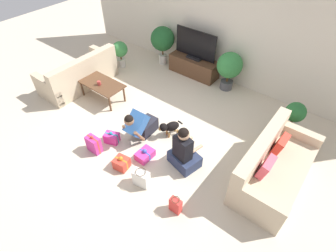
{
  "coord_description": "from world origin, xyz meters",
  "views": [
    {
      "loc": [
        2.69,
        -2.84,
        3.78
      ],
      "look_at": [
        0.52,
        -0.06,
        0.45
      ],
      "focal_mm": 28.0,
      "sensor_mm": 36.0,
      "label": 1
    }
  ],
  "objects_px": {
    "potted_plant_back_right": "(229,67)",
    "potted_plant_corner_right": "(294,117)",
    "gift_bag_a": "(176,205)",
    "gift_box_a": "(122,163)",
    "tv_console": "(194,66)",
    "potted_plant_corner_left": "(120,51)",
    "gift_box_b": "(112,138)",
    "gift_bag_b": "(141,178)",
    "sofa_left": "(79,75)",
    "person_kneeling": "(140,125)",
    "person_sitting": "(184,152)",
    "coffee_table": "(101,85)",
    "potted_plant_back_left": "(163,40)",
    "sofa_right": "(273,168)",
    "gift_box_c": "(145,155)",
    "dog": "(169,127)",
    "tv": "(195,46)",
    "gift_box_d": "(94,144)",
    "mug": "(99,83)"
  },
  "relations": [
    {
      "from": "potted_plant_back_right",
      "to": "potted_plant_corner_right",
      "type": "bearing_deg",
      "value": -20.4
    },
    {
      "from": "gift_bag_a",
      "to": "gift_box_a",
      "type": "bearing_deg",
      "value": 175.94
    },
    {
      "from": "tv_console",
      "to": "potted_plant_corner_left",
      "type": "bearing_deg",
      "value": -153.49
    },
    {
      "from": "tv_console",
      "to": "gift_box_a",
      "type": "xyz_separation_m",
      "value": [
        0.73,
        -3.37,
        -0.12
      ]
    },
    {
      "from": "gift_box_b",
      "to": "gift_bag_b",
      "type": "height_order",
      "value": "gift_bag_b"
    },
    {
      "from": "sofa_left",
      "to": "person_kneeling",
      "type": "height_order",
      "value": "sofa_left"
    },
    {
      "from": "potted_plant_corner_right",
      "to": "person_sitting",
      "type": "bearing_deg",
      "value": -121.97
    },
    {
      "from": "coffee_table",
      "to": "person_kneeling",
      "type": "relative_size",
      "value": 1.39
    },
    {
      "from": "tv_console",
      "to": "person_sitting",
      "type": "height_order",
      "value": "person_sitting"
    },
    {
      "from": "potted_plant_corner_right",
      "to": "potted_plant_back_left",
      "type": "height_order",
      "value": "potted_plant_back_left"
    },
    {
      "from": "sofa_right",
      "to": "gift_box_a",
      "type": "height_order",
      "value": "sofa_right"
    },
    {
      "from": "gift_bag_a",
      "to": "sofa_left",
      "type": "bearing_deg",
      "value": 161.68
    },
    {
      "from": "gift_box_a",
      "to": "gift_bag_b",
      "type": "distance_m",
      "value": 0.53
    },
    {
      "from": "potted_plant_corner_left",
      "to": "gift_box_c",
      "type": "bearing_deg",
      "value": -37.49
    },
    {
      "from": "sofa_left",
      "to": "dog",
      "type": "height_order",
      "value": "sofa_left"
    },
    {
      "from": "person_kneeling",
      "to": "dog",
      "type": "distance_m",
      "value": 0.58
    },
    {
      "from": "potted_plant_corner_left",
      "to": "gift_bag_a",
      "type": "relative_size",
      "value": 2.29
    },
    {
      "from": "sofa_right",
      "to": "gift_box_a",
      "type": "distance_m",
      "value": 2.59
    },
    {
      "from": "tv",
      "to": "person_kneeling",
      "type": "height_order",
      "value": "tv"
    },
    {
      "from": "potted_plant_back_left",
      "to": "person_sitting",
      "type": "distance_m",
      "value": 3.66
    },
    {
      "from": "potted_plant_corner_left",
      "to": "potted_plant_back_left",
      "type": "bearing_deg",
      "value": 47.09
    },
    {
      "from": "potted_plant_corner_left",
      "to": "potted_plant_corner_right",
      "type": "bearing_deg",
      "value": 2.3
    },
    {
      "from": "sofa_left",
      "to": "sofa_right",
      "type": "height_order",
      "value": "same"
    },
    {
      "from": "potted_plant_corner_left",
      "to": "gift_bag_a",
      "type": "xyz_separation_m",
      "value": [
        3.77,
        -2.57,
        -0.31
      ]
    },
    {
      "from": "dog",
      "to": "gift_box_a",
      "type": "height_order",
      "value": "dog"
    },
    {
      "from": "sofa_left",
      "to": "potted_plant_corner_left",
      "type": "distance_m",
      "value": 1.29
    },
    {
      "from": "gift_box_d",
      "to": "gift_bag_b",
      "type": "relative_size",
      "value": 1.16
    },
    {
      "from": "tv_console",
      "to": "potted_plant_corner_left",
      "type": "distance_m",
      "value": 2.0
    },
    {
      "from": "potted_plant_back_left",
      "to": "person_kneeling",
      "type": "bearing_deg",
      "value": -59.74
    },
    {
      "from": "sofa_right",
      "to": "gift_box_d",
      "type": "bearing_deg",
      "value": 116.46
    },
    {
      "from": "gift_bag_b",
      "to": "tv",
      "type": "bearing_deg",
      "value": 110.12
    },
    {
      "from": "sofa_left",
      "to": "dog",
      "type": "bearing_deg",
      "value": 89.14
    },
    {
      "from": "gift_box_d",
      "to": "mug",
      "type": "relative_size",
      "value": 3.26
    },
    {
      "from": "dog",
      "to": "gift_box_b",
      "type": "relative_size",
      "value": 1.48
    },
    {
      "from": "tv_console",
      "to": "mug",
      "type": "distance_m",
      "value": 2.5
    },
    {
      "from": "gift_box_a",
      "to": "person_kneeling",
      "type": "bearing_deg",
      "value": 107.67
    },
    {
      "from": "tv_console",
      "to": "potted_plant_corner_left",
      "type": "xyz_separation_m",
      "value": [
        -1.78,
        -0.89,
        0.23
      ]
    },
    {
      "from": "person_kneeling",
      "to": "gift_box_c",
      "type": "height_order",
      "value": "person_kneeling"
    },
    {
      "from": "potted_plant_corner_right",
      "to": "gift_box_a",
      "type": "relative_size",
      "value": 2.71
    },
    {
      "from": "coffee_table",
      "to": "tv",
      "type": "bearing_deg",
      "value": 63.88
    },
    {
      "from": "gift_box_d",
      "to": "gift_box_b",
      "type": "bearing_deg",
      "value": 77.26
    },
    {
      "from": "sofa_right",
      "to": "person_kneeling",
      "type": "relative_size",
      "value": 2.41
    },
    {
      "from": "person_kneeling",
      "to": "gift_bag_b",
      "type": "distance_m",
      "value": 1.15
    },
    {
      "from": "potted_plant_back_left",
      "to": "gift_box_c",
      "type": "bearing_deg",
      "value": -56.63
    },
    {
      "from": "coffee_table",
      "to": "gift_bag_b",
      "type": "distance_m",
      "value": 2.64
    },
    {
      "from": "coffee_table",
      "to": "gift_bag_a",
      "type": "distance_m",
      "value": 3.33
    },
    {
      "from": "person_sitting",
      "to": "gift_bag_b",
      "type": "height_order",
      "value": "person_sitting"
    },
    {
      "from": "potted_plant_back_left",
      "to": "gift_box_a",
      "type": "bearing_deg",
      "value": -62.48
    },
    {
      "from": "gift_box_a",
      "to": "mug",
      "type": "bearing_deg",
      "value": 147.88
    },
    {
      "from": "person_sitting",
      "to": "gift_box_d",
      "type": "relative_size",
      "value": 2.31
    }
  ]
}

